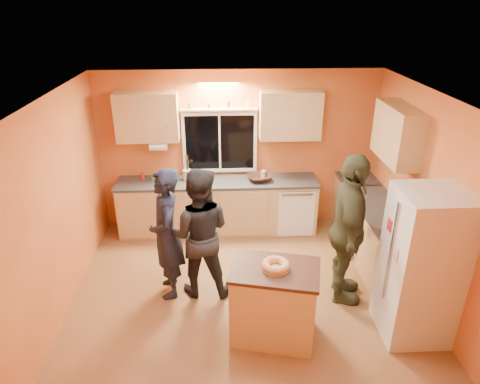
{
  "coord_description": "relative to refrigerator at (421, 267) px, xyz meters",
  "views": [
    {
      "loc": [
        -0.3,
        -4.62,
        3.62
      ],
      "look_at": [
        -0.05,
        0.4,
        1.3
      ],
      "focal_mm": 32.0,
      "sensor_mm": 36.0,
      "label": 1
    }
  ],
  "objects": [
    {
      "name": "ground",
      "position": [
        -1.89,
        0.8,
        -0.9
      ],
      "size": [
        4.5,
        4.5,
        0.0
      ],
      "primitive_type": "plane",
      "color": "brown",
      "rests_on": "ground"
    },
    {
      "name": "room_shell",
      "position": [
        -1.77,
        1.21,
        0.72
      ],
      "size": [
        4.54,
        4.04,
        2.61
      ],
      "color": "orange",
      "rests_on": "ground"
    },
    {
      "name": "back_counter",
      "position": [
        -1.88,
        2.5,
        -0.45
      ],
      "size": [
        4.23,
        0.62,
        0.9
      ],
      "color": "tan",
      "rests_on": "ground"
    },
    {
      "name": "right_counter",
      "position": [
        0.06,
        1.3,
        -0.45
      ],
      "size": [
        0.62,
        1.84,
        0.9
      ],
      "color": "tan",
      "rests_on": "ground"
    },
    {
      "name": "refrigerator",
      "position": [
        0.0,
        0.0,
        0.0
      ],
      "size": [
        0.72,
        0.7,
        1.8
      ],
      "primitive_type": "cube",
      "color": "silver",
      "rests_on": "ground"
    },
    {
      "name": "island",
      "position": [
        -1.62,
        0.0,
        -0.43
      ],
      "size": [
        1.08,
        0.85,
        0.93
      ],
      "rotation": [
        0.0,
        0.0,
        -0.23
      ],
      "color": "tan",
      "rests_on": "ground"
    },
    {
      "name": "bundt_pastry",
      "position": [
        -1.62,
        0.0,
        0.07
      ],
      "size": [
        0.31,
        0.31,
        0.09
      ],
      "primitive_type": "torus",
      "color": "tan",
      "rests_on": "island"
    },
    {
      "name": "person_left",
      "position": [
        -2.88,
        0.89,
        -0.02
      ],
      "size": [
        0.52,
        0.7,
        1.75
      ],
      "primitive_type": "imported",
      "rotation": [
        0.0,
        0.0,
        -1.4
      ],
      "color": "black",
      "rests_on": "ground"
    },
    {
      "name": "person_center",
      "position": [
        -2.48,
        0.89,
        -0.02
      ],
      "size": [
        0.9,
        0.72,
        1.75
      ],
      "primitive_type": "imported",
      "rotation": [
        0.0,
        0.0,
        3.07
      ],
      "color": "black",
      "rests_on": "ground"
    },
    {
      "name": "person_right",
      "position": [
        -0.64,
        0.67,
        0.09
      ],
      "size": [
        0.72,
        1.23,
        1.98
      ],
      "primitive_type": "imported",
      "rotation": [
        0.0,
        0.0,
        1.36
      ],
      "color": "#353924",
      "rests_on": "ground"
    },
    {
      "name": "mixing_bowl",
      "position": [
        -1.57,
        2.49,
        0.05
      ],
      "size": [
        0.44,
        0.44,
        0.09
      ],
      "primitive_type": "imported",
      "rotation": [
        0.0,
        0.0,
        0.23
      ],
      "color": "black",
      "rests_on": "back_counter"
    },
    {
      "name": "utensil_crock",
      "position": [
        -2.72,
        2.57,
        0.09
      ],
      "size": [
        0.14,
        0.14,
        0.17
      ],
      "primitive_type": "cylinder",
      "color": "beige",
      "rests_on": "back_counter"
    },
    {
      "name": "potted_plant",
      "position": [
        0.1,
        0.62,
        0.14
      ],
      "size": [
        0.28,
        0.25,
        0.29
      ],
      "primitive_type": "imported",
      "rotation": [
        0.0,
        0.0,
        0.08
      ],
      "color": "gray",
      "rests_on": "right_counter"
    },
    {
      "name": "red_box",
      "position": [
        0.09,
        1.14,
        0.04
      ],
      "size": [
        0.16,
        0.12,
        0.07
      ],
      "primitive_type": "cube",
      "rotation": [
        0.0,
        0.0,
        0.01
      ],
      "color": "#AF1B28",
      "rests_on": "right_counter"
    }
  ]
}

